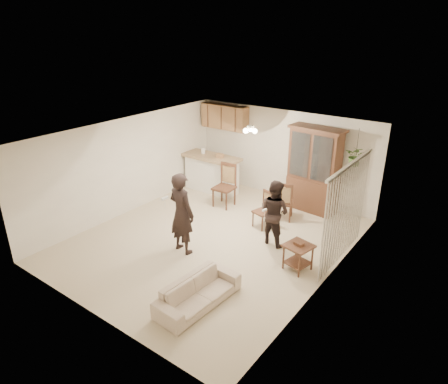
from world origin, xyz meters
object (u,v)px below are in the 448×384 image
Objects in this scene: china_hutch at (314,170)px; side_table at (298,257)px; sofa at (198,286)px; child at (274,216)px; chair_bar at (224,195)px; chair_hutch_right at (283,208)px; chair_hutch_left at (263,217)px; adult at (182,214)px.

china_hutch reaches higher than side_table.
sofa is 0.83× the size of china_hutch.
chair_bar is at bearing -15.83° from child.
sofa is 1.80× the size of chair_hutch_right.
sofa is 4.91m from china_hutch.
sofa is 4.22m from chair_bar.
chair_hutch_left reaches higher than sofa.
chair_hutch_left is (-0.59, 0.50, -0.42)m from child.
side_table is 0.60× the size of chair_hutch_right.
china_hutch is (-0.07, 2.15, 0.44)m from child.
child is 1.15× the size of chair_bar.
adult is 2.57m from side_table.
china_hutch is 2.47× the size of chair_hutch_left.
side_table is 2.31m from chair_hutch_right.
chair_bar reaches higher than chair_hutch_left.
china_hutch is (-0.10, 4.85, 0.75)m from sofa.
sofa is 3.27m from chair_hutch_left.
adult is 1.73× the size of chair_hutch_right.
child is 1.22m from side_table.
chair_hutch_right reaches higher than sofa.
chair_bar is at bearing -68.12° from adult.
sofa is at bearing 146.39° from adult.
china_hutch is 2.17× the size of chair_hutch_right.
child reaches higher than sofa.
side_table is at bearing -20.68° from sofa.
chair_bar is at bearing 33.71° from sofa.
chair_hutch_right reaches higher than side_table.
adult is 2.96m from chair_hutch_right.
side_table is (1.02, -2.81, -0.82)m from china_hutch.
china_hutch is at bearing 4.75° from sofa.
sofa is 2.72m from child.
side_table is at bearing -21.71° from chair_hutch_left.
sofa is at bearing -63.19° from chair_bar.
china_hutch is at bearing -79.52° from child.
chair_hutch_right is (-1.35, 1.87, 0.00)m from side_table.
child reaches higher than chair_bar.
chair_hutch_left is at bearing -19.85° from chair_bar.
chair_hutch_left reaches higher than side_table.
adult is at bearing -160.43° from side_table.
chair_bar is 1.57m from chair_hutch_left.
chair_hutch_right is at bearing -104.49° from china_hutch.
adult is at bearing -105.44° from china_hutch.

